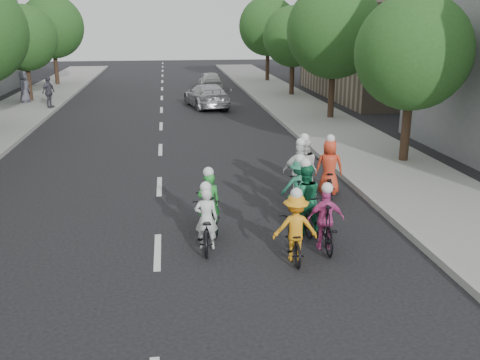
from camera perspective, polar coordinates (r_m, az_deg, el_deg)
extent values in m
plane|color=black|center=(12.37, -8.79, -7.57)|extent=(120.00, 120.00, 0.00)
cube|color=#999993|center=(22.77, -23.91, 2.71)|extent=(0.18, 80.00, 0.18)
cube|color=gray|center=(23.16, 11.74, 3.99)|extent=(4.00, 80.00, 0.15)
cube|color=#999993|center=(22.58, 7.06, 3.93)|extent=(0.18, 80.00, 0.18)
cube|color=gray|center=(38.61, 16.69, 14.51)|extent=(10.00, 14.00, 8.00)
cylinder|color=black|center=(36.51, -21.57, 9.45)|extent=(0.32, 0.32, 2.27)
sphere|color=#27531B|center=(36.32, -22.06, 13.88)|extent=(4.00, 4.00, 4.00)
cylinder|color=black|center=(45.26, -19.00, 11.04)|extent=(0.32, 0.32, 2.48)
sphere|color=#27531B|center=(45.10, -19.40, 15.17)|extent=(4.80, 4.80, 4.80)
cylinder|color=black|center=(20.16, 17.24, 4.80)|extent=(0.32, 0.32, 2.27)
sphere|color=#27531B|center=(19.81, 17.96, 12.85)|extent=(4.00, 4.00, 4.00)
cylinder|color=black|center=(28.44, 9.70, 8.82)|extent=(0.32, 0.32, 2.48)
sphere|color=#27531B|center=(28.18, 10.04, 15.43)|extent=(4.80, 4.80, 4.80)
cylinder|color=black|center=(37.07, 5.54, 10.61)|extent=(0.32, 0.32, 2.27)
sphere|color=#27531B|center=(36.88, 5.67, 15.00)|extent=(4.00, 4.00, 4.00)
cylinder|color=black|center=(45.83, 2.94, 11.96)|extent=(0.32, 0.32, 2.48)
sphere|color=#27531B|center=(45.67, 3.01, 16.07)|extent=(4.80, 4.80, 4.80)
imported|color=black|center=(12.34, -3.63, -5.04)|extent=(0.79, 1.87, 0.96)
imported|color=white|center=(12.16, -3.62, -4.13)|extent=(0.56, 0.39, 1.45)
sphere|color=white|center=(11.91, -3.68, -0.77)|extent=(0.26, 0.26, 0.26)
imported|color=black|center=(13.27, 6.71, -3.51)|extent=(0.54, 1.63, 0.96)
imported|color=#1A784D|center=(13.05, 6.87, -2.04)|extent=(0.89, 0.71, 1.75)
sphere|color=white|center=(12.79, 7.01, 1.77)|extent=(0.26, 0.26, 0.26)
imported|color=black|center=(11.84, 5.77, -6.35)|extent=(0.69, 1.65, 0.85)
imported|color=orange|center=(11.63, 5.93, -5.06)|extent=(1.01, 0.63, 1.50)
sphere|color=white|center=(11.36, 6.04, -1.46)|extent=(0.26, 0.26, 0.26)
imported|color=black|center=(12.42, 8.97, -4.67)|extent=(0.67, 1.90, 1.12)
imported|color=#DB4D9E|center=(12.27, 9.14, -4.15)|extent=(0.87, 0.42, 1.44)
sphere|color=white|center=(12.03, 9.30, -0.86)|extent=(0.26, 0.26, 0.26)
imported|color=black|center=(16.34, 9.34, 0.26)|extent=(0.95, 1.89, 0.95)
imported|color=red|center=(16.15, 9.50, 1.39)|extent=(0.90, 0.68, 1.68)
sphere|color=white|center=(15.95, 9.65, 4.36)|extent=(0.26, 0.26, 0.26)
imported|color=black|center=(13.22, -3.35, -3.45)|extent=(0.74, 1.70, 0.99)
imported|color=green|center=(13.03, -3.34, -2.49)|extent=(0.61, 0.46, 1.53)
sphere|color=white|center=(12.79, -3.40, 0.83)|extent=(0.26, 0.26, 0.26)
imported|color=black|center=(16.02, 6.65, -0.09)|extent=(0.68, 1.71, 0.88)
imported|color=white|center=(15.81, 6.79, 1.32)|extent=(0.89, 0.71, 1.76)
sphere|color=white|center=(15.60, 6.91, 4.51)|extent=(0.26, 0.26, 0.26)
imported|color=black|center=(14.63, 6.20, -1.53)|extent=(0.75, 1.68, 0.97)
imported|color=#297C5B|center=(14.46, 6.32, -0.70)|extent=(1.04, 0.72, 1.48)
sphere|color=white|center=(14.25, 6.42, 2.21)|extent=(0.26, 0.26, 0.26)
imported|color=black|center=(15.70, 6.25, -0.47)|extent=(0.79, 1.70, 0.86)
imported|color=white|center=(15.49, 6.39, 0.88)|extent=(1.03, 0.54, 1.69)
sphere|color=white|center=(15.28, 6.49, 3.99)|extent=(0.26, 0.26, 0.26)
imported|color=#B0B0B5|center=(32.28, -3.58, 8.97)|extent=(2.81, 5.09, 1.40)
imported|color=silver|center=(40.77, -3.21, 10.56)|extent=(1.64, 3.97, 1.35)
imported|color=#4D4C58|center=(32.97, -19.74, 8.81)|extent=(0.84, 1.14, 1.80)
imported|color=#545361|center=(35.61, -22.04, 9.19)|extent=(0.77, 1.03, 1.91)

